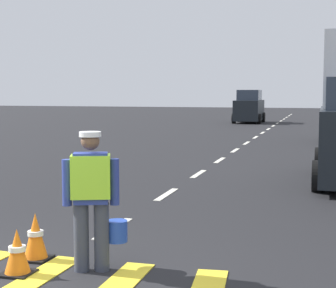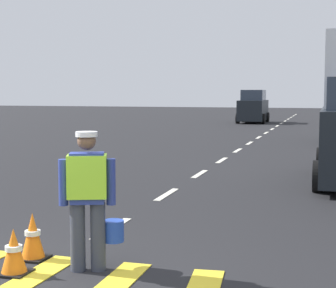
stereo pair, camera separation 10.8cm
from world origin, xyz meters
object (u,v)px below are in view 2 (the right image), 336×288
(road_worker, at_px, (89,194))
(traffic_cone_far, at_px, (14,252))
(car_oncoming_third, at_px, (253,108))
(traffic_cone_near, at_px, (33,236))

(road_worker, distance_m, traffic_cone_far, 1.11)
(road_worker, xyz_separation_m, car_oncoming_third, (-2.46, 32.14, 0.11))
(traffic_cone_near, distance_m, traffic_cone_far, 0.59)
(road_worker, distance_m, car_oncoming_third, 32.23)
(traffic_cone_near, relative_size, car_oncoming_third, 0.16)
(road_worker, height_order, traffic_cone_near, road_worker)
(traffic_cone_near, bearing_deg, traffic_cone_far, -81.46)
(road_worker, relative_size, traffic_cone_far, 3.07)
(traffic_cone_near, relative_size, traffic_cone_far, 1.11)
(traffic_cone_far, bearing_deg, road_worker, 26.21)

